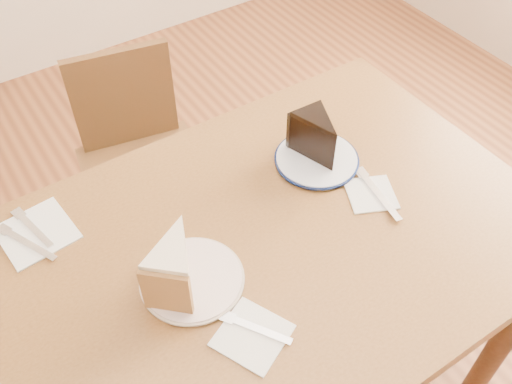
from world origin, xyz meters
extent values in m
cube|color=#482C13|center=(0.00, 0.00, 0.73)|extent=(1.20, 0.80, 0.04)
cylinder|color=black|center=(0.54, -0.34, 0.35)|extent=(0.06, 0.06, 0.71)
cylinder|color=black|center=(-0.54, 0.34, 0.35)|extent=(0.06, 0.06, 0.71)
cylinder|color=black|center=(0.54, 0.34, 0.35)|extent=(0.06, 0.06, 0.71)
cube|color=#392211|center=(-0.01, 0.65, 0.40)|extent=(0.44, 0.44, 0.04)
cylinder|color=#392211|center=(0.17, 0.77, 0.19)|extent=(0.03, 0.03, 0.38)
cylinder|color=#392211|center=(-0.14, 0.83, 0.19)|extent=(0.03, 0.03, 0.38)
cylinder|color=#392211|center=(0.11, 0.46, 0.19)|extent=(0.03, 0.03, 0.38)
cylinder|color=#392211|center=(-0.20, 0.52, 0.19)|extent=(0.03, 0.03, 0.38)
cube|color=#392211|center=(0.02, 0.81, 0.59)|extent=(0.32, 0.09, 0.34)
cylinder|color=silver|center=(-0.17, 0.00, 0.76)|extent=(0.19, 0.19, 0.01)
cylinder|color=white|center=(0.23, 0.13, 0.76)|extent=(0.19, 0.19, 0.01)
cube|color=white|center=(-0.14, -0.17, 0.75)|extent=(0.16, 0.16, 0.00)
cube|color=white|center=(0.27, -0.02, 0.75)|extent=(0.14, 0.14, 0.00)
cube|color=white|center=(-0.39, 0.28, 0.75)|extent=(0.16, 0.16, 0.00)
cube|color=silver|center=(-0.13, -0.16, 0.76)|extent=(0.09, 0.13, 0.00)
cube|color=silver|center=(0.28, -0.03, 0.76)|extent=(0.04, 0.17, 0.00)
cube|color=silver|center=(-0.39, 0.29, 0.76)|extent=(0.04, 0.14, 0.00)
cube|color=silver|center=(-0.41, 0.26, 0.76)|extent=(0.08, 0.15, 0.00)
camera|label=1|loc=(-0.41, -0.60, 1.68)|focal=40.00mm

